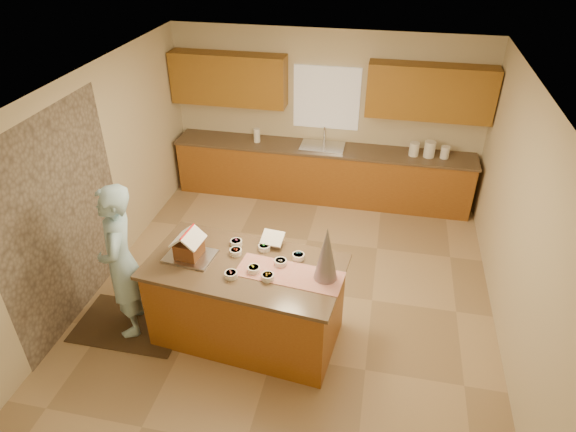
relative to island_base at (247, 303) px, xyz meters
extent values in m
plane|color=tan|center=(0.35, 0.88, -0.49)|extent=(5.50, 5.50, 0.00)
plane|color=silver|center=(0.35, 0.88, 2.21)|extent=(5.50, 5.50, 0.00)
plane|color=beige|center=(0.35, 3.63, 0.86)|extent=(5.50, 5.50, 0.00)
plane|color=beige|center=(0.35, -1.87, 0.86)|extent=(5.50, 5.50, 0.00)
plane|color=beige|center=(-2.15, 0.88, 0.86)|extent=(5.50, 5.50, 0.00)
plane|color=beige|center=(2.85, 0.88, 0.86)|extent=(5.50, 5.50, 0.00)
plane|color=gray|center=(-2.13, 0.08, 0.76)|extent=(0.00, 2.50, 2.50)
cube|color=white|center=(0.35, 3.60, 1.16)|extent=(1.05, 0.03, 1.00)
cube|color=brown|center=(0.35, 3.33, -0.05)|extent=(4.80, 0.60, 0.88)
cube|color=brown|center=(0.35, 3.33, 0.41)|extent=(4.85, 0.63, 0.04)
cube|color=#966520|center=(-1.20, 3.45, 1.41)|extent=(1.85, 0.35, 0.80)
cube|color=#966520|center=(1.90, 3.45, 1.41)|extent=(1.85, 0.35, 0.80)
cube|color=silver|center=(0.35, 3.33, 0.40)|extent=(0.70, 0.45, 0.12)
cylinder|color=silver|center=(0.35, 3.51, 0.57)|extent=(0.03, 0.03, 0.28)
cube|color=brown|center=(0.00, 0.00, 0.00)|extent=(2.10, 1.21, 0.98)
cube|color=brown|center=(0.00, 0.00, 0.51)|extent=(2.20, 1.31, 0.04)
cube|color=#B11C0C|center=(0.50, -0.05, 0.54)|extent=(1.15, 0.52, 0.01)
cube|color=silver|center=(-0.62, 0.01, 0.55)|extent=(0.55, 0.43, 0.03)
cube|color=white|center=(0.21, 0.40, 0.64)|extent=(0.26, 0.22, 0.11)
cone|color=#9E9DA8|center=(0.87, -0.04, 0.84)|extent=(0.27, 0.27, 0.61)
cube|color=black|center=(-1.42, -0.14, -0.48)|extent=(1.27, 0.83, 0.01)
imported|color=#A5D5EB|center=(-1.37, -0.14, 0.46)|extent=(0.67, 0.80, 1.88)
cylinder|color=white|center=(1.78, 3.33, 0.53)|extent=(0.15, 0.15, 0.21)
cylinder|color=white|center=(2.01, 3.33, 0.55)|extent=(0.17, 0.17, 0.25)
cylinder|color=white|center=(2.25, 3.33, 0.53)|extent=(0.13, 0.13, 0.19)
cylinder|color=white|center=(-0.74, 3.33, 0.54)|extent=(0.11, 0.11, 0.23)
cube|color=brown|center=(-0.62, 0.01, 0.65)|extent=(0.27, 0.29, 0.18)
cube|color=white|center=(-0.69, 0.02, 0.80)|extent=(0.20, 0.33, 0.14)
cube|color=white|center=(-0.54, 0.00, 0.80)|extent=(0.20, 0.33, 0.14)
cylinder|color=red|center=(-0.62, 0.01, 0.87)|extent=(0.06, 0.31, 0.02)
cylinder|color=#993367|center=(-0.19, 0.33, 0.57)|extent=(0.13, 0.13, 0.06)
cylinder|color=green|center=(0.14, 0.31, 0.57)|extent=(0.13, 0.13, 0.06)
cylinder|color=#3282BD|center=(0.54, 0.22, 0.57)|extent=(0.13, 0.13, 0.06)
cylinder|color=#DC6D68|center=(-0.08, -0.22, 0.57)|extent=(0.13, 0.13, 0.06)
cylinder|color=#E84229|center=(-0.15, 0.17, 0.57)|extent=(0.13, 0.13, 0.06)
cylinder|color=#CBE123|center=(0.13, -0.09, 0.57)|extent=(0.13, 0.13, 0.06)
cylinder|color=white|center=(0.37, 0.08, 0.57)|extent=(0.13, 0.13, 0.06)
cylinder|color=gold|center=(0.30, -0.18, 0.57)|extent=(0.13, 0.13, 0.06)
camera|label=1|loc=(1.31, -4.02, 3.83)|focal=31.24mm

